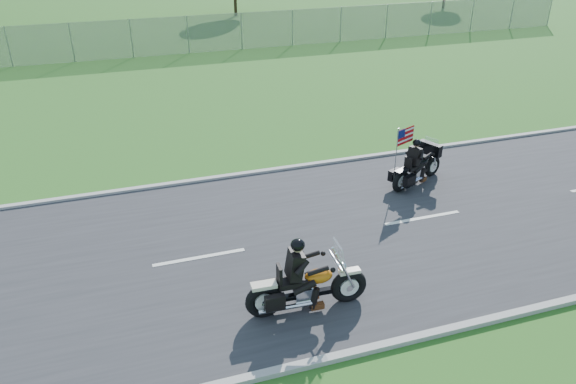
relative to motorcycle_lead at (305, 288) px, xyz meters
name	(u,v)px	position (x,y,z in m)	size (l,w,h in m)	color
ground	(280,245)	(0.22, 2.51, -0.55)	(420.00, 420.00, 0.00)	#295C1C
road	(280,244)	(0.22, 2.51, -0.53)	(120.00, 8.00, 0.04)	#28282B
curb_north	(241,175)	(0.22, 6.56, -0.50)	(120.00, 0.18, 0.12)	#9E9B93
curb_south	(344,356)	(0.22, -1.54, -0.50)	(120.00, 0.18, 0.12)	#9E9B93
fence	(72,43)	(-4.78, 22.51, 0.45)	(60.00, 0.03, 2.00)	gray
motorcycle_lead	(305,288)	(0.00, 0.00, 0.00)	(2.62, 0.68, 1.76)	black
motorcycle_follow	(417,168)	(5.10, 4.43, -0.04)	(2.09, 1.18, 1.85)	black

